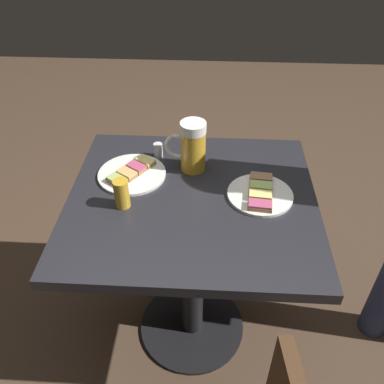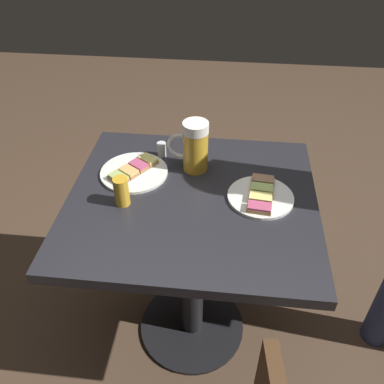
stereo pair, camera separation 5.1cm
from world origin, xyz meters
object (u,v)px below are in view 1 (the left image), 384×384
Objects in this scene: beer_glass_small at (122,194)px; salt_shaker at (158,150)px; plate_near at (260,194)px; beer_mug at (192,146)px; plate_far at (132,173)px.

beer_glass_small is 1.77× the size of salt_shaker.
beer_mug is (0.14, 0.23, 0.08)m from plate_near.
beer_mug is (0.05, -0.20, 0.08)m from plate_far.
beer_mug reaches higher than plate_far.
beer_mug is 1.88× the size of beer_glass_small.
plate_near is 2.20× the size of beer_glass_small.
plate_near is 1.17× the size of beer_mug.
plate_far is 0.22m from beer_mug.
beer_glass_small is 0.28m from salt_shaker.
salt_shaker is (0.27, -0.08, -0.02)m from beer_glass_small.
beer_glass_small is at bearing 179.80° from plate_far.
plate_near and plate_far have the same top height.
plate_near is at bearing -121.64° from beer_mug.
beer_glass_small is at bearing 99.33° from plate_near.
beer_glass_small reaches higher than salt_shaker.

